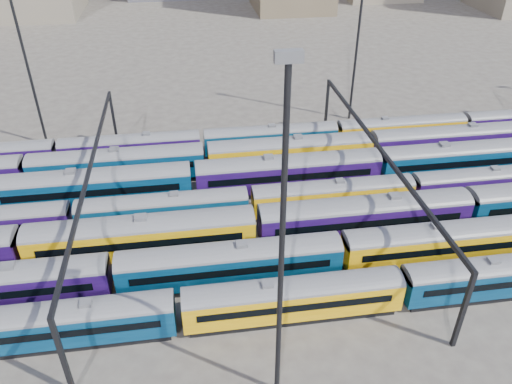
{
  "coord_description": "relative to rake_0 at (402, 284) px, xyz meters",
  "views": [
    {
      "loc": [
        -9.96,
        -44.76,
        32.72
      ],
      "look_at": [
        -3.2,
        0.58,
        3.0
      ],
      "focal_mm": 35.0,
      "sensor_mm": 36.0,
      "label": 1
    }
  ],
  "objects": [
    {
      "name": "ground",
      "position": [
        -7.29,
        15.0,
        -2.48
      ],
      "size": [
        500.0,
        500.0,
        0.0
      ],
      "primitive_type": "plane",
      "color": "#403A36",
      "rests_on": "ground"
    },
    {
      "name": "rake_0",
      "position": [
        0.0,
        0.0,
        0.0
      ],
      "size": [
        115.09,
        2.81,
        4.72
      ],
      "color": "black",
      "rests_on": "ground"
    },
    {
      "name": "rake_1",
      "position": [
        6.6,
        5.0,
        0.24
      ],
      "size": [
        104.69,
        3.07,
        5.17
      ],
      "color": "black",
      "rests_on": "ground"
    },
    {
      "name": "rake_2",
      "position": [
        0.01,
        10.0,
        0.44
      ],
      "size": [
        112.39,
        3.29,
        5.55
      ],
      "color": "black",
      "rests_on": "ground"
    },
    {
      "name": "rake_3",
      "position": [
        -1.92,
        15.0,
        -0.08
      ],
      "size": [
        92.96,
        2.73,
        4.57
      ],
      "color": "black",
      "rests_on": "ground"
    },
    {
      "name": "rake_4",
      "position": [
        5.24,
        20.0,
        0.42
      ],
      "size": [
        133.92,
        3.26,
        5.51
      ],
      "color": "black",
      "rests_on": "ground"
    },
    {
      "name": "rake_5",
      "position": [
        -15.44,
        25.0,
        0.29
      ],
      "size": [
        128.27,
        3.13,
        5.27
      ],
      "color": "black",
      "rests_on": "ground"
    },
    {
      "name": "rake_6",
      "position": [
        -6.34,
        30.0,
        -0.09
      ],
      "size": [
        92.42,
        2.71,
        4.55
      ],
      "color": "black",
      "rests_on": "ground"
    },
    {
      "name": "gantry_1",
      "position": [
        -27.29,
        15.0,
        4.31
      ],
      "size": [
        0.35,
        40.35,
        8.03
      ],
      "color": "black",
      "rests_on": "ground"
    },
    {
      "name": "gantry_2",
      "position": [
        2.71,
        15.0,
        4.31
      ],
      "size": [
        0.35,
        40.35,
        8.03
      ],
      "color": "black",
      "rests_on": "ground"
    },
    {
      "name": "mast_1",
      "position": [
        -37.29,
        37.0,
        11.49
      ],
      "size": [
        1.4,
        0.5,
        25.6
      ],
      "color": "black",
      "rests_on": "ground"
    },
    {
      "name": "mast_2",
      "position": [
        -12.29,
        -7.0,
        11.49
      ],
      "size": [
        1.4,
        0.5,
        25.6
      ],
      "color": "black",
      "rests_on": "ground"
    },
    {
      "name": "mast_3",
      "position": [
        7.71,
        39.0,
        11.49
      ],
      "size": [
        1.4,
        0.5,
        25.6
      ],
      "color": "black",
      "rests_on": "ground"
    }
  ]
}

